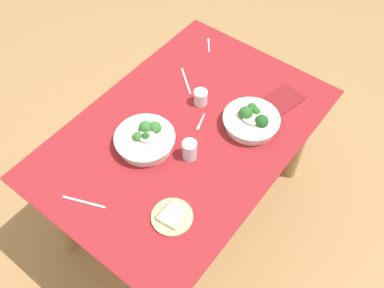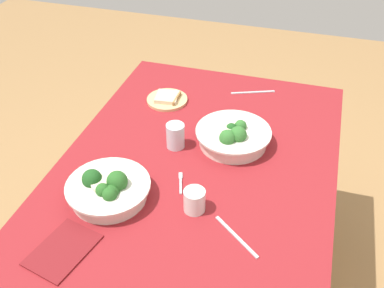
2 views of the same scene
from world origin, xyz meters
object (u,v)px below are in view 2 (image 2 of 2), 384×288
water_glass_center (194,200)px  table_knife_left (253,92)px  broccoli_bowl_far (108,189)px  fork_by_far_bowl (181,182)px  bread_side_plate (167,99)px  table_knife_right (236,237)px  water_glass_side (175,136)px  napkin_folded_upper (63,250)px  broccoli_bowl_near (233,136)px

water_glass_center → table_knife_left: bearing=-3.5°
broccoli_bowl_far → fork_by_far_bowl: broccoli_bowl_far is taller
bread_side_plate → water_glass_center: (-0.57, -0.29, 0.03)m
table_knife_left → table_knife_right: same height
water_glass_side → table_knife_left: (0.46, -0.20, -0.04)m
water_glass_center → water_glass_side: bearing=28.5°
napkin_folded_upper → bread_side_plate: bearing=-1.5°
broccoli_bowl_far → water_glass_center: broccoli_bowl_far is taller
fork_by_far_bowl → broccoli_bowl_far: bearing=106.1°
water_glass_center → broccoli_bowl_far: bearing=96.1°
bread_side_plate → table_knife_right: size_ratio=0.91×
water_glass_center → water_glass_side: (0.29, 0.16, 0.01)m
broccoli_bowl_far → napkin_folded_upper: (-0.23, 0.04, -0.03)m
table_knife_right → bread_side_plate: bearing=162.5°
broccoli_bowl_far → water_glass_center: size_ratio=3.56×
broccoli_bowl_far → table_knife_right: size_ratio=1.42×
broccoli_bowl_near → water_glass_center: size_ratio=3.67×
water_glass_side → fork_by_far_bowl: size_ratio=0.92×
broccoli_bowl_far → water_glass_center: (0.03, -0.28, 0.00)m
fork_by_far_bowl → table_knife_left: 0.65m
water_glass_center → fork_by_far_bowl: water_glass_center is taller
broccoli_bowl_far → water_glass_side: broccoli_bowl_far is taller
bread_side_plate → table_knife_right: (-0.65, -0.44, -0.01)m
broccoli_bowl_far → water_glass_side: 0.34m
water_glass_center → table_knife_right: water_glass_center is taller
bread_side_plate → water_glass_center: size_ratio=2.27×
napkin_folded_upper → broccoli_bowl_near: bearing=-29.6°
bread_side_plate → fork_by_far_bowl: bearing=-155.9°
broccoli_bowl_far → table_knife_right: (-0.04, -0.42, -0.04)m
broccoli_bowl_far → table_knife_right: bearing=-95.8°
bread_side_plate → fork_by_far_bowl: bread_side_plate is taller
water_glass_center → water_glass_side: water_glass_side is taller
fork_by_far_bowl → water_glass_center: bearing=-161.0°
table_knife_right → broccoli_bowl_far: bearing=-147.4°
water_glass_side → table_knife_right: size_ratio=0.50×
water_glass_side → fork_by_far_bowl: 0.21m
table_knife_right → napkin_folded_upper: napkin_folded_upper is taller
broccoli_bowl_near → table_knife_left: broccoli_bowl_near is taller
water_glass_center → table_knife_left: (0.74, -0.05, -0.04)m
broccoli_bowl_far → broccoli_bowl_near: 0.50m
fork_by_far_bowl → napkin_folded_upper: (-0.37, 0.23, 0.00)m
water_glass_center → table_knife_left: 0.75m
table_knife_left → napkin_folded_upper: bearing=48.5°
table_knife_left → bread_side_plate: bearing=5.0°
table_knife_left → table_knife_right: size_ratio=1.02×
broccoli_bowl_near → bread_side_plate: broccoli_bowl_near is taller
napkin_folded_upper → water_glass_side: bearing=-15.6°
water_glass_side → broccoli_bowl_far: bearing=159.6°
table_knife_left → water_glass_center: bearing=64.5°
water_glass_side → table_knife_left: 0.50m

